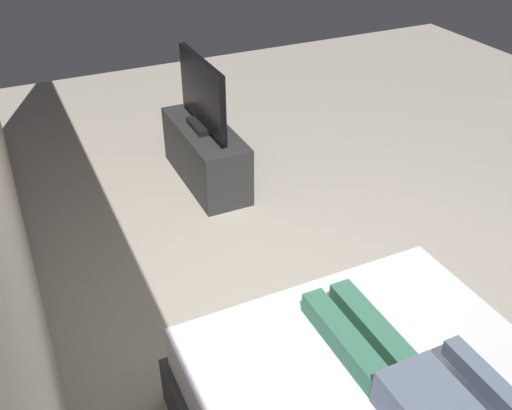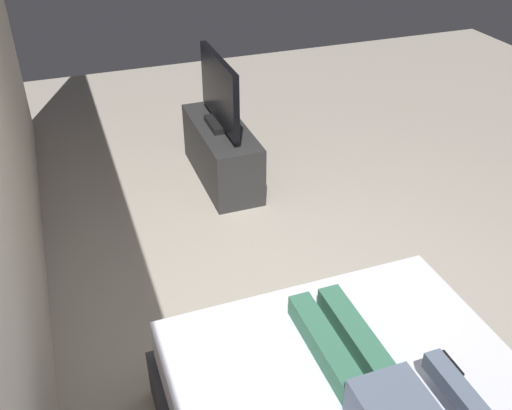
{
  "view_description": "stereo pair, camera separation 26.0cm",
  "coord_description": "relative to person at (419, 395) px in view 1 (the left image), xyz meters",
  "views": [
    {
      "loc": [
        -2.11,
        1.45,
        2.55
      ],
      "look_at": [
        0.46,
        0.24,
        0.69
      ],
      "focal_mm": 39.98,
      "sensor_mm": 36.0,
      "label": 1
    },
    {
      "loc": [
        -2.21,
        1.21,
        2.55
      ],
      "look_at": [
        0.46,
        0.24,
        0.69
      ],
      "focal_mm": 39.98,
      "sensor_mm": 36.0,
      "label": 2
    }
  ],
  "objects": [
    {
      "name": "tv",
      "position": [
        2.98,
        -0.19,
        0.16
      ],
      "size": [
        0.88,
        0.2,
        0.59
      ],
      "color": "black",
      "rests_on": "tv_stand"
    },
    {
      "name": "remote",
      "position": [
        0.15,
        -0.4,
        -0.07
      ],
      "size": [
        0.15,
        0.04,
        0.02
      ],
      "primitive_type": "cube",
      "color": "black",
      "rests_on": "bed"
    },
    {
      "name": "person",
      "position": [
        0.0,
        0.0,
        0.0
      ],
      "size": [
        1.26,
        0.46,
        0.18
      ],
      "color": "slate",
      "rests_on": "bed"
    },
    {
      "name": "tv_stand",
      "position": [
        2.98,
        -0.19,
        -0.37
      ],
      "size": [
        1.1,
        0.4,
        0.5
      ],
      "primitive_type": "cube",
      "color": "#2D2D2D",
      "rests_on": "ground"
    },
    {
      "name": "ground_plane",
      "position": [
        1.02,
        -0.2,
        -0.62
      ],
      "size": [
        10.0,
        10.0,
        0.0
      ],
      "primitive_type": "plane",
      "color": "#ADA393"
    }
  ]
}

